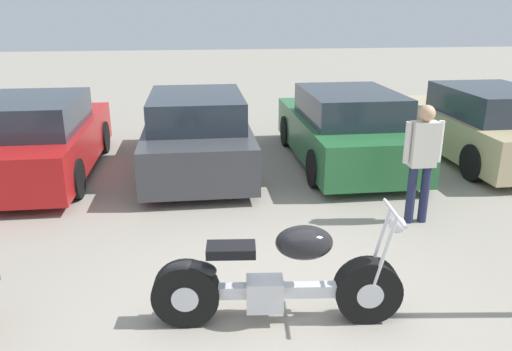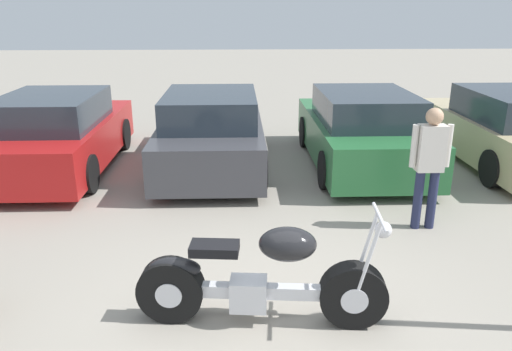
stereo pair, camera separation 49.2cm
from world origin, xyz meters
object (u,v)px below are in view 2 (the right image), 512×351
at_px(parked_car_red, 58,135).
at_px(parked_car_green, 361,131).
at_px(person_standing, 430,159).
at_px(parked_car_dark_grey, 212,132).
at_px(motorcycle, 259,281).
at_px(parked_car_champagne, 508,130).

xyz_separation_m(parked_car_red, parked_car_green, (5.44, 0.06, 0.00)).
bearing_deg(person_standing, parked_car_dark_grey, 136.50).
height_order(motorcycle, person_standing, person_standing).
xyz_separation_m(parked_car_champagne, person_standing, (-2.52, -2.73, 0.31)).
distance_m(motorcycle, parked_car_champagne, 6.74).
xyz_separation_m(parked_car_dark_grey, parked_car_champagne, (5.44, -0.04, 0.00)).
height_order(parked_car_champagne, person_standing, person_standing).
bearing_deg(parked_car_champagne, motorcycle, -135.31).
distance_m(parked_car_green, parked_car_champagne, 2.72).
xyz_separation_m(parked_car_red, person_standing, (5.64, -2.71, 0.31)).
bearing_deg(parked_car_green, person_standing, -85.82).
xyz_separation_m(parked_car_dark_grey, person_standing, (2.92, -2.77, 0.31)).
bearing_deg(person_standing, parked_car_champagne, 47.35).
bearing_deg(parked_car_champagne, person_standing, -132.65).
distance_m(parked_car_dark_grey, parked_car_champagne, 5.44).
distance_m(motorcycle, person_standing, 3.07).
height_order(parked_car_red, parked_car_green, same).
bearing_deg(parked_car_dark_grey, parked_car_champagne, -0.41).
bearing_deg(parked_car_green, parked_car_champagne, -0.64).
distance_m(parked_car_champagne, person_standing, 3.73).
height_order(motorcycle, parked_car_dark_grey, parked_car_dark_grey).
bearing_deg(parked_car_red, parked_car_champagne, 0.18).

